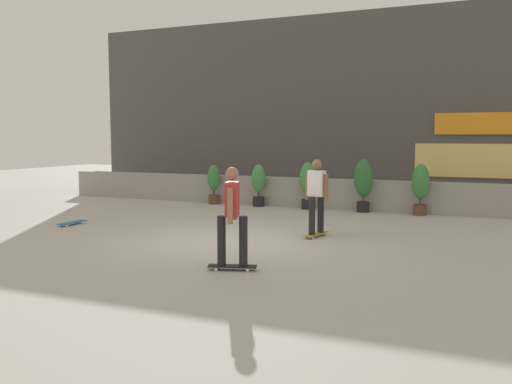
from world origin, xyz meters
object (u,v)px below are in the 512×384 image
object	(u,v)px
potted_plant_1	(259,183)
skater_foreground	(317,194)
skater_mid_plaza	(232,213)
skateboard_near_camera	(72,222)
potted_plant_4	(421,186)
potted_plant_0	(214,182)
potted_plant_3	(363,181)
potted_plant_2	(307,182)

from	to	relation	value
potted_plant_1	skater_foreground	bearing A→B (deg)	-53.39
skater_mid_plaza	skater_foreground	xyz separation A→B (m)	(0.39, 3.41, 0.00)
skater_foreground	skateboard_near_camera	bearing A→B (deg)	-172.13
potted_plant_1	potted_plant_4	world-z (taller)	potted_plant_4
potted_plant_1	skater_mid_plaza	bearing A→B (deg)	-69.96
potted_plant_4	skater_mid_plaza	distance (m)	7.99
potted_plant_0	skateboard_near_camera	xyz separation A→B (m)	(-1.27, -5.15, -0.64)
potted_plant_0	potted_plant_1	distance (m)	1.58
potted_plant_3	skater_mid_plaza	distance (m)	7.73
potted_plant_4	skater_foreground	world-z (taller)	skater_foreground
potted_plant_0	skater_foreground	size ratio (longest dim) A/B	0.75
skateboard_near_camera	potted_plant_3	bearing A→B (deg)	39.99
skater_foreground	potted_plant_0	bearing A→B (deg)	137.95
potted_plant_4	skateboard_near_camera	world-z (taller)	potted_plant_4
skater_foreground	potted_plant_3	bearing A→B (deg)	88.82
potted_plant_0	potted_plant_2	world-z (taller)	potted_plant_2
potted_plant_2	potted_plant_3	world-z (taller)	potted_plant_3
potted_plant_2	skater_foreground	bearing A→B (deg)	-69.63
skater_foreground	potted_plant_4	bearing A→B (deg)	68.70
potted_plant_0	potted_plant_1	world-z (taller)	potted_plant_1
potted_plant_4	potted_plant_2	bearing A→B (deg)	180.00
skater_mid_plaza	skater_foreground	world-z (taller)	same
potted_plant_0	skater_mid_plaza	size ratio (longest dim) A/B	0.75
potted_plant_2	potted_plant_4	distance (m)	3.28
potted_plant_2	skater_foreground	xyz separation A→B (m)	(1.60, -4.31, 0.13)
potted_plant_2	skateboard_near_camera	bearing A→B (deg)	-130.83
potted_plant_4	skateboard_near_camera	distance (m)	9.32
potted_plant_3	potted_plant_4	distance (m)	1.59
potted_plant_4	skateboard_near_camera	bearing A→B (deg)	-146.34
potted_plant_1	potted_plant_4	size ratio (longest dim) A/B	0.92
potted_plant_2	skater_mid_plaza	size ratio (longest dim) A/B	0.84
potted_plant_1	skater_mid_plaza	xyz separation A→B (m)	(2.82, -7.72, 0.21)
potted_plant_0	skater_mid_plaza	distance (m)	8.89
potted_plant_2	skater_foreground	distance (m)	4.60
skater_mid_plaza	potted_plant_1	bearing A→B (deg)	110.04
potted_plant_4	skater_mid_plaza	bearing A→B (deg)	-105.01
skater_mid_plaza	skateboard_near_camera	world-z (taller)	skater_mid_plaza
skater_mid_plaza	skateboard_near_camera	distance (m)	6.28
potted_plant_1	skateboard_near_camera	distance (m)	5.92
potted_plant_1	skater_mid_plaza	size ratio (longest dim) A/B	0.78
potted_plant_0	potted_plant_2	xyz separation A→B (m)	(3.18, -0.00, 0.11)
potted_plant_1	skater_foreground	distance (m)	5.38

